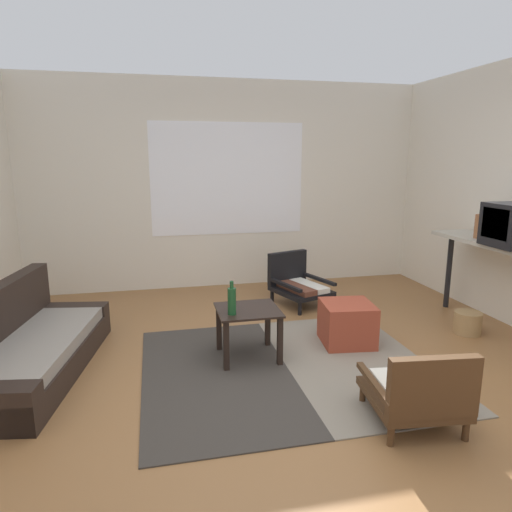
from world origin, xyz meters
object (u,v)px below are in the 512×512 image
object	(u,v)px
coffee_table	(248,320)
clay_vase	(486,226)
console_shelf	(506,253)
glass_bottle	(232,300)
couch	(27,348)
armchair_striped_foreground	(418,392)
ottoman_orange	(347,324)
armchair_by_window	(297,282)
wicker_basket	(468,323)

from	to	relation	value
coffee_table	clay_vase	bearing A→B (deg)	7.46
console_shelf	glass_bottle	world-z (taller)	console_shelf
couch	armchair_striped_foreground	size ratio (longest dim) A/B	2.90
couch	coffee_table	bearing A→B (deg)	-3.08
ottoman_orange	armchair_striped_foreground	bearing A→B (deg)	-94.80
couch	clay_vase	distance (m)	4.42
console_shelf	clay_vase	world-z (taller)	clay_vase
armchair_by_window	armchair_striped_foreground	world-z (taller)	armchair_by_window
armchair_striped_foreground	glass_bottle	xyz separation A→B (m)	(-1.01, 1.17, 0.32)
ottoman_orange	console_shelf	distance (m)	1.70
couch	clay_vase	xyz separation A→B (m)	(4.34, 0.24, 0.82)
glass_bottle	coffee_table	bearing A→B (deg)	33.13
armchair_striped_foreground	coffee_table	bearing A→B (deg)	123.77
armchair_striped_foreground	console_shelf	world-z (taller)	console_shelf
couch	glass_bottle	bearing A→B (deg)	-6.92
coffee_table	armchair_by_window	world-z (taller)	armchair_by_window
wicker_basket	ottoman_orange	bearing A→B (deg)	178.88
couch	armchair_by_window	world-z (taller)	couch
glass_bottle	couch	bearing A→B (deg)	173.08
armchair_by_window	glass_bottle	bearing A→B (deg)	-125.19
couch	armchair_striped_foreground	bearing A→B (deg)	-27.36
armchair_by_window	console_shelf	world-z (taller)	console_shelf
clay_vase	armchair_by_window	bearing A→B (deg)	148.04
armchair_striped_foreground	wicker_basket	bearing A→B (deg)	43.89
coffee_table	armchair_by_window	distance (m)	1.64
console_shelf	clay_vase	size ratio (longest dim) A/B	5.32
coffee_table	wicker_basket	bearing A→B (deg)	1.78
coffee_table	console_shelf	xyz separation A→B (m)	(2.55, 0.02, 0.47)
couch	armchair_by_window	size ratio (longest dim) A/B	2.44
coffee_table	wicker_basket	xyz separation A→B (m)	(2.24, 0.07, -0.23)
ottoman_orange	console_shelf	size ratio (longest dim) A/B	0.26
coffee_table	armchair_striped_foreground	xyz separation A→B (m)	(0.85, -1.27, -0.10)
wicker_basket	clay_vase	bearing A→B (deg)	40.76
glass_bottle	ottoman_orange	bearing A→B (deg)	9.96
armchair_striped_foreground	clay_vase	world-z (taller)	clay_vase
clay_vase	glass_bottle	distance (m)	2.78
armchair_by_window	console_shelf	bearing A→B (deg)	-39.12
armchair_by_window	clay_vase	distance (m)	2.11
ottoman_orange	glass_bottle	distance (m)	1.20
couch	clay_vase	size ratio (longest dim) A/B	5.69
clay_vase	couch	bearing A→B (deg)	-176.87
armchair_striped_foreground	glass_bottle	size ratio (longest dim) A/B	2.31
console_shelf	wicker_basket	distance (m)	0.77
armchair_striped_foreground	clay_vase	bearing A→B (deg)	43.35
couch	armchair_by_window	bearing A→B (deg)	25.50
clay_vase	wicker_basket	bearing A→B (deg)	-139.24
coffee_table	console_shelf	distance (m)	2.59
coffee_table	console_shelf	size ratio (longest dim) A/B	0.30
ottoman_orange	clay_vase	distance (m)	1.81
armchair_striped_foreground	wicker_basket	xyz separation A→B (m)	(1.39, 1.34, -0.13)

